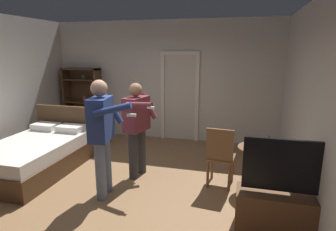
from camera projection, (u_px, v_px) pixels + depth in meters
ground_plane at (117, 188)px, 4.47m from camera, size 6.02×6.02×0.00m
wall_back at (164, 81)px, 6.76m from camera, size 5.72×0.12×2.85m
wall_right at (320, 111)px, 3.45m from camera, size 0.12×5.68×2.85m
doorway_frame at (180, 90)px, 6.63m from camera, size 0.93×0.08×2.13m
bed at (37, 154)px, 5.09m from camera, size 1.32×2.07×1.02m
bookshelf at (83, 99)px, 7.18m from camera, size 0.98×0.32×1.71m
tv_flatscreen at (287, 208)px, 3.28m from camera, size 1.18×0.40×1.19m
side_table at (257, 161)px, 4.31m from camera, size 0.61×0.61×0.70m
laptop at (256, 145)px, 4.22m from camera, size 0.33×0.33×0.17m
bottle_on_table at (269, 144)px, 4.13m from camera, size 0.06×0.06×0.22m
wooden_chair at (220, 155)px, 4.39m from camera, size 0.46×0.46×0.99m
person_blue_shirt at (102, 130)px, 4.02m from camera, size 0.78×0.65×1.76m
person_striped_shirt at (137, 123)px, 4.70m from camera, size 0.63×0.73×1.63m
suitcase_dark at (95, 134)px, 6.58m from camera, size 0.67×0.50×0.43m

